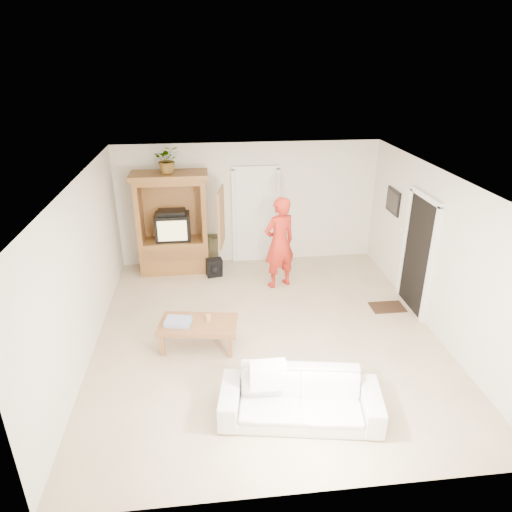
{
  "coord_description": "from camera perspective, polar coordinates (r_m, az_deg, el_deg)",
  "views": [
    {
      "loc": [
        -0.89,
        -6.29,
        4.24
      ],
      "look_at": [
        -0.11,
        0.6,
        1.15
      ],
      "focal_mm": 32.0,
      "sensor_mm": 36.0,
      "label": 1
    }
  ],
  "objects": [
    {
      "name": "wall_front",
      "position": [
        4.5,
        6.9,
        -16.97
      ],
      "size": [
        5.5,
        0.0,
        5.5
      ],
      "primitive_type": "plane",
      "rotation": [
        -1.57,
        0.0,
        0.0
      ],
      "color": "silver",
      "rests_on": "floor"
    },
    {
      "name": "man",
      "position": [
        8.76,
        2.94,
        1.66
      ],
      "size": [
        0.78,
        0.66,
        1.82
      ],
      "primitive_type": "imported",
      "rotation": [
        0.0,
        0.0,
        3.55
      ],
      "color": "#B12417",
      "rests_on": "floor"
    },
    {
      "name": "ceiling",
      "position": [
        6.56,
        1.58,
        9.54
      ],
      "size": [
        6.0,
        6.0,
        0.0
      ],
      "primitive_type": "plane",
      "rotation": [
        3.14,
        0.0,
        0.0
      ],
      "color": "white",
      "rests_on": "floor"
    },
    {
      "name": "door_back",
      "position": [
        9.86,
        -0.04,
        4.95
      ],
      "size": [
        0.85,
        0.05,
        2.04
      ],
      "primitive_type": "cube",
      "color": "white",
      "rests_on": "floor"
    },
    {
      "name": "sofa",
      "position": [
        6.0,
        5.54,
        -17.26
      ],
      "size": [
        2.1,
        1.1,
        0.58
      ],
      "primitive_type": "imported",
      "rotation": [
        0.0,
        0.0,
        -0.17
      ],
      "color": "silver",
      "rests_on": "floor"
    },
    {
      "name": "candle",
      "position": [
        7.17,
        -6.0,
        -7.65
      ],
      "size": [
        0.08,
        0.08,
        0.1
      ],
      "primitive_type": "cylinder",
      "color": "tan",
      "rests_on": "coffee_table"
    },
    {
      "name": "floor",
      "position": [
        7.63,
        1.36,
        -9.71
      ],
      "size": [
        6.0,
        6.0,
        0.0
      ],
      "primitive_type": "plane",
      "color": "tan",
      "rests_on": "ground"
    },
    {
      "name": "framed_picture",
      "position": [
        9.33,
        16.78,
        6.56
      ],
      "size": [
        0.03,
        0.6,
        0.48
      ],
      "primitive_type": "cube",
      "color": "black",
      "rests_on": "wall_right"
    },
    {
      "name": "wall_left",
      "position": [
        7.18,
        -20.84,
        -1.81
      ],
      "size": [
        0.0,
        6.0,
        6.0
      ],
      "primitive_type": "plane",
      "rotation": [
        1.57,
        0.0,
        1.57
      ],
      "color": "silver",
      "rests_on": "floor"
    },
    {
      "name": "doorway_right",
      "position": [
        8.42,
        19.56,
        0.08
      ],
      "size": [
        0.05,
        0.9,
        2.04
      ],
      "primitive_type": "cube",
      "color": "black",
      "rests_on": "floor"
    },
    {
      "name": "coffee_table",
      "position": [
        7.18,
        -7.26,
        -8.66
      ],
      "size": [
        1.27,
        0.82,
        0.44
      ],
      "rotation": [
        0.0,
        0.0,
        -0.16
      ],
      "color": "brown",
      "rests_on": "floor"
    },
    {
      "name": "doormat",
      "position": [
        8.69,
        16.1,
        -6.15
      ],
      "size": [
        0.6,
        0.4,
        0.02
      ],
      "primitive_type": "cube",
      "color": "#382316",
      "rests_on": "floor"
    },
    {
      "name": "wall_right",
      "position": [
        7.84,
        21.8,
        0.19
      ],
      "size": [
        0.0,
        6.0,
        6.0
      ],
      "primitive_type": "plane",
      "rotation": [
        1.57,
        0.0,
        -1.57
      ],
      "color": "silver",
      "rests_on": "floor"
    },
    {
      "name": "backpack_olive",
      "position": [
        9.94,
        -5.75,
        0.71
      ],
      "size": [
        0.35,
        0.26,
        0.65
      ],
      "primitive_type": null,
      "rotation": [
        0.0,
        0.0,
        0.02
      ],
      "color": "#47442B",
      "rests_on": "floor"
    },
    {
      "name": "armoire",
      "position": [
        9.57,
        -10.17,
        3.27
      ],
      "size": [
        1.82,
        1.14,
        2.1
      ],
      "color": "brown",
      "rests_on": "floor"
    },
    {
      "name": "backpack_black",
      "position": [
        9.43,
        -5.23,
        -1.51
      ],
      "size": [
        0.35,
        0.25,
        0.39
      ],
      "primitive_type": null,
      "rotation": [
        0.0,
        0.0,
        0.22
      ],
      "color": "black",
      "rests_on": "floor"
    },
    {
      "name": "towel",
      "position": [
        7.15,
        -9.74,
        -8.09
      ],
      "size": [
        0.43,
        0.35,
        0.08
      ],
      "primitive_type": "cube",
      "rotation": [
        0.0,
        0.0,
        -0.21
      ],
      "color": "#C54184",
      "rests_on": "coffee_table"
    },
    {
      "name": "plant",
      "position": [
        9.14,
        -11.01,
        11.77
      ],
      "size": [
        0.53,
        0.47,
        0.53
      ],
      "primitive_type": "imported",
      "rotation": [
        0.0,
        0.0,
        0.12
      ],
      "color": "#4C7238",
      "rests_on": "armoire"
    },
    {
      "name": "wall_back",
      "position": [
        9.78,
        -0.94,
        6.53
      ],
      "size": [
        5.5,
        0.0,
        5.5
      ],
      "primitive_type": "plane",
      "rotation": [
        1.57,
        0.0,
        0.0
      ],
      "color": "silver",
      "rests_on": "floor"
    }
  ]
}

